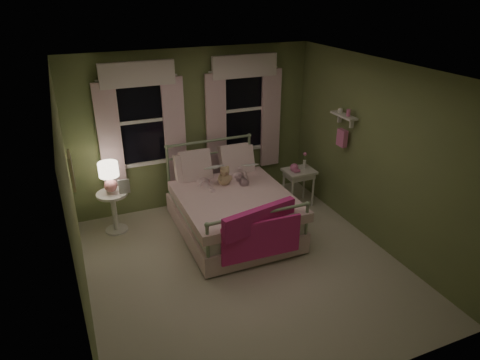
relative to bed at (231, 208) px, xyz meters
name	(u,v)px	position (x,y,z in m)	size (l,w,h in m)	color
room_shell	(245,179)	(-0.18, -0.94, 0.92)	(4.20, 4.20, 4.20)	beige
bed	(231,208)	(0.00, 0.00, 0.00)	(1.58, 2.04, 1.18)	white
pink_throw	(260,228)	(0.00, -1.03, 0.23)	(1.10, 0.32, 0.71)	#D62A82
child_left	(203,167)	(-0.28, 0.42, 0.56)	(0.27, 0.18, 0.75)	#F7D1DD
child_right	(237,162)	(0.28, 0.42, 0.55)	(0.35, 0.28, 0.73)	#F7D1DD
book_left	(209,172)	(-0.28, 0.17, 0.58)	(0.20, 0.27, 0.03)	beige
book_right	(244,169)	(0.28, 0.17, 0.54)	(0.20, 0.27, 0.02)	beige
teddy_bear	(225,177)	(0.00, 0.26, 0.41)	(0.24, 0.20, 0.32)	tan
nightstand_left	(114,207)	(-1.64, 0.67, 0.03)	(0.46, 0.46, 0.65)	white
table_lamp	(109,174)	(-1.64, 0.67, 0.57)	(0.29, 0.29, 0.46)	pink
book_nightstand	(119,193)	(-1.54, 0.59, 0.27)	(0.16, 0.22, 0.02)	beige
nightstand_right	(299,175)	(1.36, 0.33, 0.17)	(0.50, 0.40, 0.64)	white
pink_toy	(294,168)	(1.26, 0.33, 0.32)	(0.14, 0.19, 0.14)	pink
bud_vase	(305,160)	(1.48, 0.38, 0.41)	(0.06, 0.06, 0.28)	white
window_left	(141,117)	(-1.03, 1.09, 1.24)	(1.34, 0.13, 1.96)	black
window_right	(244,106)	(0.67, 1.09, 1.24)	(1.34, 0.13, 1.96)	black
wall_shelf	(343,127)	(1.72, -0.24, 1.14)	(0.15, 0.50, 0.60)	white
framed_picture	(72,171)	(-2.13, -0.34, 1.12)	(0.03, 0.32, 0.42)	beige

